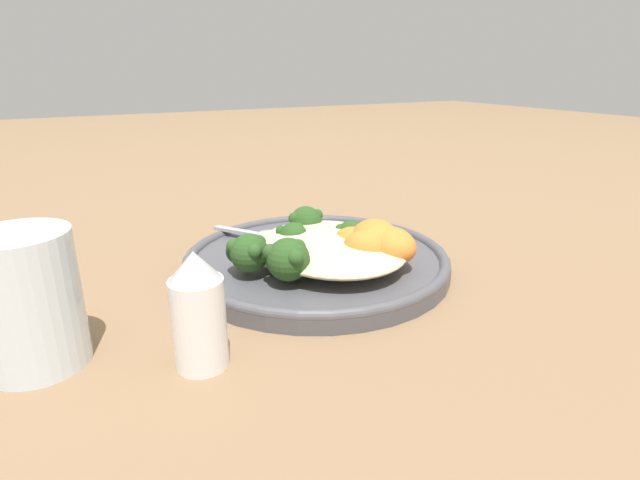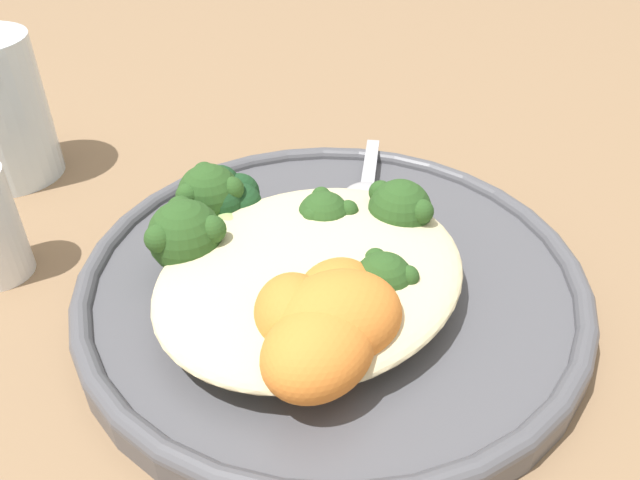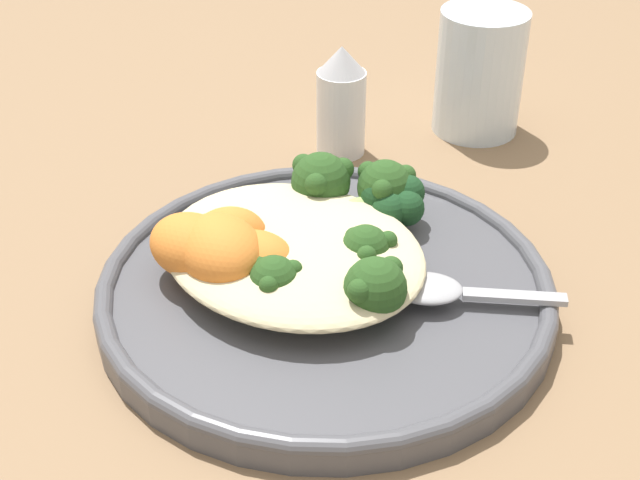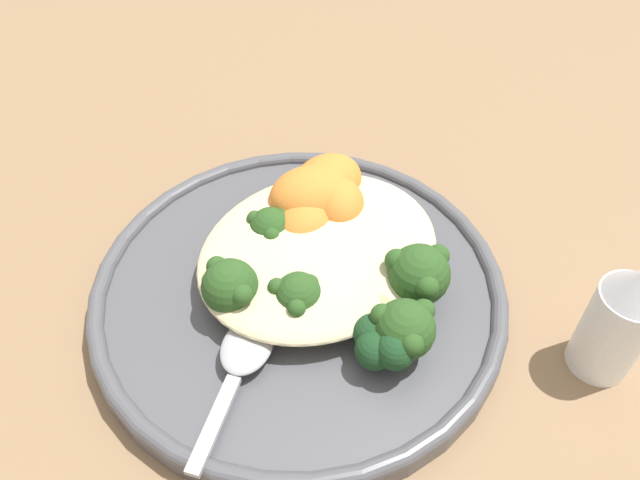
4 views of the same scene
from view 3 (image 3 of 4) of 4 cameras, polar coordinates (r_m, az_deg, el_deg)
ground_plane at (r=0.55m, az=0.26°, el=-5.56°), size 4.00×4.00×0.00m
plate at (r=0.57m, az=0.37°, el=-3.11°), size 0.29×0.29×0.02m
quinoa_mound at (r=0.56m, az=-1.74°, el=-0.65°), size 0.18×0.15×0.02m
broccoli_stalk_0 at (r=0.54m, az=-3.03°, el=-2.14°), size 0.07×0.06×0.03m
broccoli_stalk_1 at (r=0.53m, az=2.17°, el=-2.63°), size 0.12×0.04×0.04m
broccoli_stalk_2 at (r=0.56m, az=1.52°, el=-0.67°), size 0.11×0.07×0.03m
broccoli_stalk_3 at (r=0.60m, az=2.67°, el=2.58°), size 0.05×0.13×0.04m
broccoli_stalk_4 at (r=0.61m, az=-0.47°, el=3.10°), size 0.05×0.12×0.04m
sweet_potato_chunk_0 at (r=0.55m, az=-6.38°, el=-0.70°), size 0.08×0.07×0.04m
sweet_potato_chunk_1 at (r=0.55m, az=-4.11°, el=-1.11°), size 0.06×0.05×0.03m
sweet_potato_chunk_2 at (r=0.57m, az=-5.84°, el=0.28°), size 0.06×0.06×0.04m
sweet_potato_chunk_3 at (r=0.56m, az=-8.20°, el=-0.36°), size 0.06×0.05×0.04m
kale_tuft at (r=0.61m, az=4.76°, el=2.55°), size 0.04×0.04×0.03m
spoon at (r=0.55m, az=7.62°, el=-3.16°), size 0.10×0.08×0.01m
water_glass at (r=0.77m, az=10.18°, el=10.53°), size 0.07×0.07×0.11m
salt_shaker at (r=0.72m, az=1.36°, el=8.85°), size 0.04×0.04×0.09m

